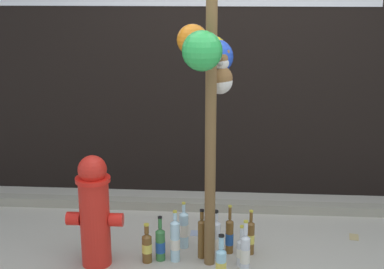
% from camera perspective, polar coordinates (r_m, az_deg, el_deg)
% --- Properties ---
extents(building_wall, '(10.00, 0.21, 3.29)m').
position_cam_1_polar(building_wall, '(5.02, 4.07, 12.20)').
color(building_wall, black).
rests_on(building_wall, ground_plane).
extents(curb_strip, '(8.00, 0.12, 0.08)m').
position_cam_1_polar(curb_strip, '(4.86, 3.69, -7.46)').
color(curb_strip, gray).
rests_on(curb_strip, ground_plane).
extents(memorial_post, '(0.53, 0.60, 2.77)m').
position_cam_1_polar(memorial_post, '(3.59, 1.92, 10.36)').
color(memorial_post, brown).
rests_on(memorial_post, ground_plane).
extents(fire_hydrant, '(0.40, 0.24, 0.81)m').
position_cam_1_polar(fire_hydrant, '(3.91, -10.14, -7.80)').
color(fire_hydrant, red).
rests_on(fire_hydrant, ground_plane).
extents(bottle_0, '(0.07, 0.07, 0.39)m').
position_cam_1_polar(bottle_0, '(3.99, -1.77, -10.97)').
color(bottle_0, '#B2DBEA').
rests_on(bottle_0, ground_plane).
extents(bottle_1, '(0.06, 0.06, 0.38)m').
position_cam_1_polar(bottle_1, '(4.12, 3.93, -10.46)').
color(bottle_1, brown).
rests_on(bottle_1, ground_plane).
extents(bottle_2, '(0.07, 0.07, 0.36)m').
position_cam_1_polar(bottle_2, '(4.18, -0.86, -9.81)').
color(bottle_2, '#B2DBEA').
rests_on(bottle_2, ground_plane).
extents(bottle_3, '(0.07, 0.07, 0.41)m').
position_cam_1_polar(bottle_3, '(3.83, 5.56, -12.29)').
color(bottle_3, silver).
rests_on(bottle_3, ground_plane).
extents(bottle_4, '(0.08, 0.08, 0.37)m').
position_cam_1_polar(bottle_4, '(4.03, 2.43, -10.81)').
color(bottle_4, silver).
rests_on(bottle_4, ground_plane).
extents(bottle_5, '(0.06, 0.06, 0.35)m').
position_cam_1_polar(bottle_5, '(4.12, 6.12, -10.55)').
color(bottle_5, brown).
rests_on(bottle_5, ground_plane).
extents(bottle_6, '(0.07, 0.07, 0.31)m').
position_cam_1_polar(bottle_6, '(3.97, 5.18, -11.98)').
color(bottle_6, silver).
rests_on(bottle_6, ground_plane).
extents(bottle_7, '(0.07, 0.07, 0.34)m').
position_cam_1_polar(bottle_7, '(4.02, -3.32, -11.30)').
color(bottle_7, '#337038').
rests_on(bottle_7, ground_plane).
extents(bottle_8, '(0.07, 0.07, 0.34)m').
position_cam_1_polar(bottle_8, '(3.77, 3.04, -13.26)').
color(bottle_8, '#93CCE0').
rests_on(bottle_8, ground_plane).
extents(bottle_9, '(0.07, 0.07, 0.30)m').
position_cam_1_polar(bottle_9, '(4.01, -4.72, -11.58)').
color(bottle_9, brown).
rests_on(bottle_9, ground_plane).
extents(bottle_10, '(0.06, 0.06, 0.38)m').
position_cam_1_polar(bottle_10, '(4.03, 1.03, -10.64)').
color(bottle_10, brown).
rests_on(bottle_10, ground_plane).
extents(litter_0, '(0.09, 0.13, 0.01)m').
position_cam_1_polar(litter_0, '(4.58, 16.54, -10.19)').
color(litter_0, tan).
rests_on(litter_0, ground_plane).
extents(litter_1, '(0.12, 0.10, 0.01)m').
position_cam_1_polar(litter_1, '(4.45, 0.62, -10.24)').
color(litter_1, '#8C99B2').
rests_on(litter_1, ground_plane).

